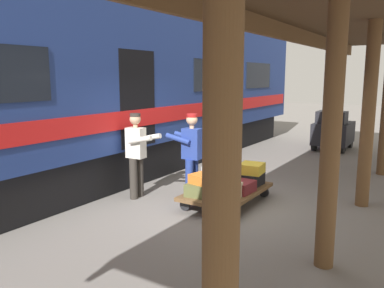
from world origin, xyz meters
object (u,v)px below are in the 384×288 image
at_px(suitcase_yellow_case, 252,168).
at_px(porter_in_overalls, 191,153).
at_px(suitcase_maroon_trunk, 239,186).
at_px(suitcase_brown_leather, 228,175).
at_px(suitcase_black_hardshell, 250,179).
at_px(suitcase_orange_carryall, 203,178).
at_px(suitcase_gray_aluminum, 215,170).
at_px(luggage_cart, 227,192).
at_px(suitcase_tan_vintage, 215,181).
at_px(suitcase_olive_duffel, 201,188).
at_px(suitcase_cream_canvas, 226,192).
at_px(porter_by_door, 137,153).
at_px(train_car, 87,92).
at_px(baggage_tug, 333,131).

relative_size(suitcase_yellow_case, porter_in_overalls, 0.27).
relative_size(suitcase_maroon_trunk, suitcase_brown_leather, 0.80).
height_order(suitcase_black_hardshell, suitcase_orange_carryall, suitcase_orange_carryall).
xyz_separation_m(suitcase_gray_aluminum, porter_in_overalls, (0.49, 0.09, 0.28)).
relative_size(luggage_cart, suitcase_orange_carryall, 4.71).
bearing_deg(suitcase_tan_vintage, suitcase_gray_aluminum, 107.89).
bearing_deg(suitcase_olive_duffel, suitcase_gray_aluminum, -91.36).
bearing_deg(suitcase_cream_canvas, luggage_cart, -64.38).
height_order(suitcase_gray_aluminum, porter_by_door, porter_by_door).
distance_m(suitcase_brown_leather, porter_by_door, 1.92).
bearing_deg(porter_by_door, suitcase_gray_aluminum, -157.60).
relative_size(suitcase_black_hardshell, suitcase_orange_carryall, 1.37).
bearing_deg(suitcase_black_hardshell, suitcase_brown_leather, 0.00).
xyz_separation_m(train_car, suitcase_brown_leather, (-3.28, -0.68, -1.66)).
bearing_deg(train_car, suitcase_olive_duffel, 173.36).
bearing_deg(train_car, suitcase_black_hardshell, -169.89).
height_order(luggage_cart, suitcase_olive_duffel, suitcase_olive_duffel).
distance_m(porter_in_overalls, baggage_tug, 7.17).
height_order(luggage_cart, suitcase_cream_canvas, suitcase_cream_canvas).
xyz_separation_m(suitcase_olive_duffel, baggage_tug, (-0.62, -7.48, 0.24)).
relative_size(luggage_cart, suitcase_cream_canvas, 3.22).
height_order(luggage_cart, porter_by_door, porter_by_door).
bearing_deg(train_car, porter_in_overalls, -179.63).
height_order(suitcase_olive_duffel, suitcase_tan_vintage, suitcase_tan_vintage).
xyz_separation_m(suitcase_olive_duffel, porter_by_door, (1.43, 0.10, 0.54)).
distance_m(suitcase_cream_canvas, suitcase_tan_vintage, 0.73).
distance_m(suitcase_black_hardshell, suitcase_maroon_trunk, 0.53).
relative_size(train_car, porter_by_door, 10.64).
bearing_deg(suitcase_cream_canvas, suitcase_brown_leather, -64.38).
distance_m(suitcase_tan_vintage, porter_in_overalls, 0.71).
xyz_separation_m(suitcase_maroon_trunk, porter_in_overalls, (0.99, 0.13, 0.55)).
bearing_deg(luggage_cart, porter_in_overalls, 9.95).
relative_size(train_car, suitcase_brown_leather, 28.36).
xyz_separation_m(suitcase_tan_vintage, suitcase_orange_carryall, (-0.04, 0.55, 0.17)).
height_order(suitcase_black_hardshell, suitcase_cream_canvas, suitcase_cream_canvas).
bearing_deg(suitcase_maroon_trunk, luggage_cart, 0.00).
relative_size(suitcase_cream_canvas, suitcase_maroon_trunk, 1.17).
height_order(luggage_cart, suitcase_black_hardshell, suitcase_black_hardshell).
relative_size(train_car, suitcase_olive_duffel, 30.99).
height_order(suitcase_black_hardshell, baggage_tug, baggage_tug).
xyz_separation_m(luggage_cart, porter_by_door, (1.69, 0.63, 0.69)).
bearing_deg(suitcase_gray_aluminum, porter_in_overalls, 10.65).
bearing_deg(suitcase_gray_aluminum, suitcase_tan_vintage, -72.11).
bearing_deg(suitcase_yellow_case, suitcase_olive_duffel, 62.77).
height_order(suitcase_tan_vintage, suitcase_orange_carryall, suitcase_orange_carryall).
height_order(suitcase_orange_carryall, baggage_tug, baggage_tug).
height_order(porter_by_door, baggage_tug, porter_by_door).
distance_m(suitcase_cream_canvas, suitcase_olive_duffel, 0.51).
bearing_deg(suitcase_cream_canvas, suitcase_black_hardshell, -90.00).
bearing_deg(suitcase_tan_vintage, suitcase_brown_leather, -90.00).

